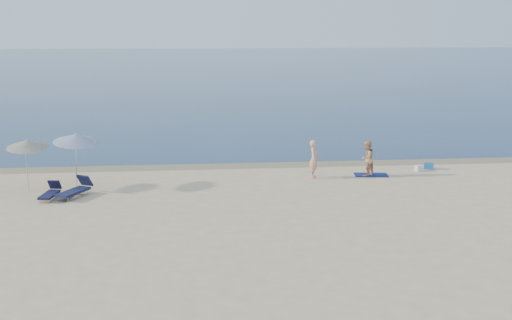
{
  "coord_description": "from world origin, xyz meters",
  "views": [
    {
      "loc": [
        -3.98,
        -12.85,
        7.18
      ],
      "look_at": [
        -1.11,
        16.0,
        1.0
      ],
      "focal_mm": 45.0,
      "sensor_mm": 36.0,
      "label": 1
    }
  ],
  "objects_px": {
    "person_right": "(367,158)",
    "blue_cooler": "(429,166)",
    "umbrella_near": "(76,138)",
    "person_left": "(314,159)"
  },
  "relations": [
    {
      "from": "person_right",
      "to": "blue_cooler",
      "type": "bearing_deg",
      "value": 152.59
    },
    {
      "from": "person_right",
      "to": "blue_cooler",
      "type": "relative_size",
      "value": 3.75
    },
    {
      "from": "person_left",
      "to": "umbrella_near",
      "type": "distance_m",
      "value": 10.91
    },
    {
      "from": "person_right",
      "to": "umbrella_near",
      "type": "bearing_deg",
      "value": -40.92
    },
    {
      "from": "person_left",
      "to": "umbrella_near",
      "type": "bearing_deg",
      "value": 110.66
    },
    {
      "from": "blue_cooler",
      "to": "umbrella_near",
      "type": "height_order",
      "value": "umbrella_near"
    },
    {
      "from": "person_right",
      "to": "umbrella_near",
      "type": "height_order",
      "value": "umbrella_near"
    },
    {
      "from": "blue_cooler",
      "to": "umbrella_near",
      "type": "bearing_deg",
      "value": -148.1
    },
    {
      "from": "person_left",
      "to": "person_right",
      "type": "distance_m",
      "value": 2.6
    },
    {
      "from": "person_left",
      "to": "person_right",
      "type": "xyz_separation_m",
      "value": [
        2.59,
        0.15,
        -0.05
      ]
    }
  ]
}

